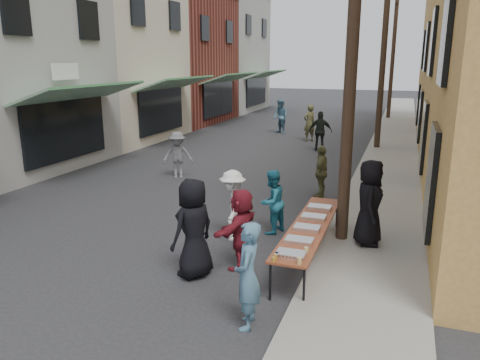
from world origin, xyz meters
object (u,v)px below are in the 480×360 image
Objects in this scene: utility_pole_mid at (384,48)px; utility_pole_far at (393,52)px; guest_front_a at (194,228)px; guest_front_c at (272,202)px; utility_pole_near at (353,34)px; server at (369,203)px; catering_tray_sausage at (291,254)px; serving_table at (310,227)px.

utility_pole_far is (0.00, 12.00, 0.00)m from utility_pole_mid.
guest_front_c is (0.75, 2.69, -0.19)m from guest_front_a.
utility_pole_mid is at bearing 90.00° from utility_pole_near.
utility_pole_mid is 1.00× the size of utility_pole_far.
utility_pole_far is 5.91× the size of guest_front_c.
utility_pole_mid is 4.83× the size of server.
utility_pole_near reaches higher than guest_front_a.
utility_pole_far is 4.83× the size of server.
utility_pole_far is 4.74× the size of guest_front_a.
catering_tray_sausage is 1.92m from guest_front_a.
guest_front_c is (-1.65, 0.04, -3.74)m from utility_pole_near.
catering_tray_sausage is 0.26× the size of guest_front_a.
utility_pole_mid is at bearing -166.25° from guest_front_a.
serving_table is at bearing -112.54° from utility_pole_near.
utility_pole_near is 1.00× the size of utility_pole_far.
server is at bearing -87.33° from utility_pole_mid.
server is (2.97, 2.48, 0.08)m from guest_front_a.
utility_pole_mid is at bearing -90.00° from utility_pole_far.
guest_front_a is 2.80m from guest_front_c.
utility_pole_near is 4.01m from serving_table.
guest_front_c is at bearing -93.94° from utility_pole_far.
guest_front_a is 1.25× the size of guest_front_c.
utility_pole_near is 4.71m from catering_tray_sausage.
guest_front_c is 0.82× the size of server.
utility_pole_far is at bearing 88.93° from catering_tray_sausage.
utility_pole_mid is at bearing 88.07° from catering_tray_sausage.
utility_pole_mid and utility_pole_far have the same top height.
guest_front_a is at bearing -132.27° from utility_pole_near.
serving_table is (-0.50, -25.20, -3.79)m from utility_pole_far.
server is at bearing -16.15° from utility_pole_near.
guest_front_a is at bearing 173.75° from catering_tray_sausage.
server is (0.57, -0.16, -3.47)m from utility_pole_near.
utility_pole_far is 27.11m from catering_tray_sausage.
utility_pole_far reaches higher than server.
catering_tray_sausage is 0.27× the size of server.
utility_pole_far reaches higher than guest_front_c.
serving_table is at bearing -92.17° from utility_pole_mid.
serving_table is 2.15× the size of server.
catering_tray_sausage is at bearing -90.00° from serving_table.
guest_front_a is (-2.41, -14.65, -3.55)m from utility_pole_mid.
server is at bearing 106.16° from guest_front_c.
utility_pole_far reaches higher than guest_front_a.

